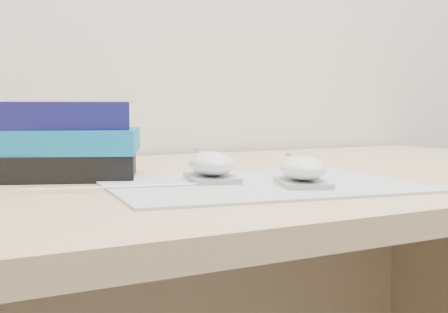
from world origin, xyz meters
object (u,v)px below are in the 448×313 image
mouse_rear (211,166)px  mouse_front (302,170)px  pouch (19,142)px  book_stack (58,140)px

mouse_rear → mouse_front: bearing=-53.5°
mouse_front → mouse_rear: bearing=126.5°
mouse_rear → pouch: 0.32m
book_stack → mouse_front: bearing=-48.9°
book_stack → pouch: bearing=114.6°
mouse_front → book_stack: (-0.24, 0.27, 0.03)m
mouse_rear → mouse_front: mouse_rear is taller
mouse_front → pouch: (-0.28, 0.36, 0.03)m
mouse_rear → mouse_front: (0.08, -0.10, -0.00)m
mouse_front → pouch: size_ratio=0.86×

